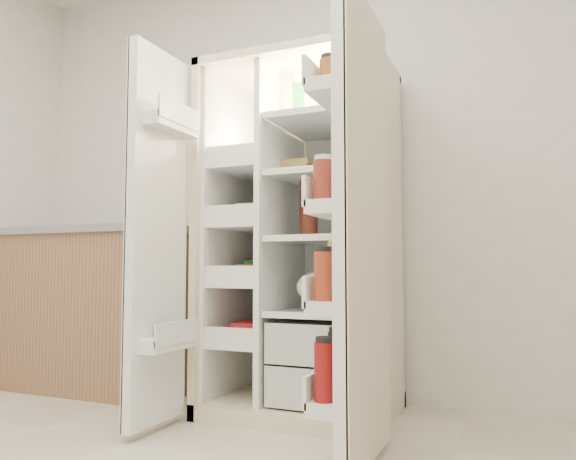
% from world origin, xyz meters
% --- Properties ---
extents(wall_back, '(4.00, 0.02, 2.70)m').
position_xyz_m(wall_back, '(0.00, 2.00, 1.35)').
color(wall_back, white).
rests_on(wall_back, floor).
extents(refrigerator, '(0.92, 0.70, 1.80)m').
position_xyz_m(refrigerator, '(0.13, 1.65, 0.74)').
color(refrigerator, beige).
rests_on(refrigerator, floor).
extents(freezer_door, '(0.15, 0.40, 1.72)m').
position_xyz_m(freezer_door, '(-0.39, 1.05, 0.89)').
color(freezer_door, white).
rests_on(freezer_door, floor).
extents(fridge_door, '(0.17, 0.58, 1.72)m').
position_xyz_m(fridge_door, '(0.59, 0.96, 0.87)').
color(fridge_door, white).
rests_on(fridge_door, floor).
extents(kitchen_counter, '(1.36, 0.72, 0.99)m').
position_xyz_m(kitchen_counter, '(-1.30, 1.71, 0.50)').
color(kitchen_counter, '#916948').
rests_on(kitchen_counter, floor).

